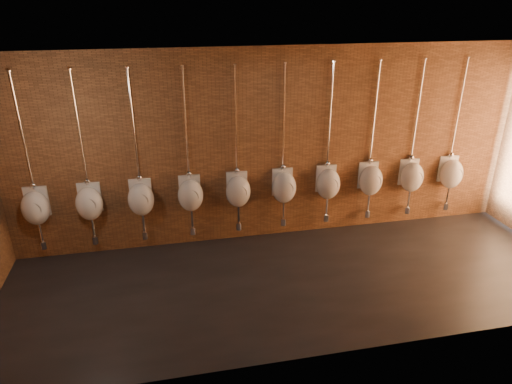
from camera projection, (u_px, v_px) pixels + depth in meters
ground at (298, 281)px, 6.74m from camera, size 8.50×8.50×0.00m
room_shell at (303, 152)px, 5.94m from camera, size 8.54×3.04×3.22m
urinal_0 at (36, 207)px, 6.88m from camera, size 0.43×0.38×2.72m
urinal_1 at (89, 203)px, 7.02m from camera, size 0.43×0.38×2.72m
urinal_2 at (141, 198)px, 7.17m from camera, size 0.43×0.38×2.72m
urinal_3 at (190, 194)px, 7.31m from camera, size 0.43×0.38×2.72m
urinal_4 at (238, 190)px, 7.46m from camera, size 0.43×0.38×2.72m
urinal_5 at (284, 187)px, 7.60m from camera, size 0.43×0.38×2.72m
urinal_6 at (328, 183)px, 7.75m from camera, size 0.43×0.38×2.72m
urinal_7 at (371, 180)px, 7.89m from camera, size 0.43×0.38×2.72m
urinal_8 at (412, 176)px, 8.03m from camera, size 0.43×0.38×2.72m
urinal_9 at (451, 173)px, 8.18m from camera, size 0.43×0.38×2.72m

